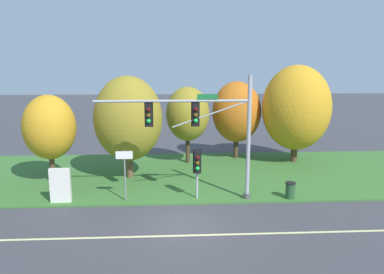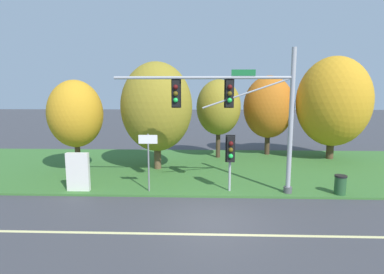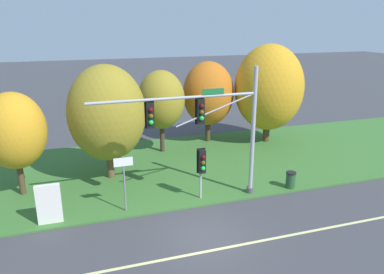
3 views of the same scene
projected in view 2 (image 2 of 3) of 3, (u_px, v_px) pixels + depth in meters
ground_plane at (213, 220)px, 11.57m from camera, size 160.00×160.00×0.00m
lane_stripe at (214, 235)px, 10.38m from camera, size 36.00×0.16×0.01m
grass_verge at (209, 167)px, 19.72m from camera, size 48.00×11.50×0.10m
traffic_signal_mast at (241, 106)px, 13.94m from camera, size 8.47×0.49×6.83m
pedestrian_signal_near_kerb at (230, 152)px, 14.32m from camera, size 0.46×0.55×2.79m
route_sign_post at (148, 154)px, 14.45m from camera, size 0.91×0.08×2.84m
tree_nearest_road at (76, 114)px, 17.97m from camera, size 3.23×3.23×5.57m
tree_left_of_mast at (157, 107)px, 18.57m from camera, size 4.42×4.42×6.69m
tree_behind_signpost at (219, 108)px, 21.96m from camera, size 3.25×3.25×5.78m
tree_mid_verge at (268, 107)px, 23.10m from camera, size 3.83×3.83×6.11m
tree_tall_centre at (333, 102)px, 21.46m from camera, size 5.12×5.12×7.37m
info_kiosk at (78, 172)px, 14.65m from camera, size 1.10×0.24×1.90m
trash_bin at (340, 185)px, 14.19m from camera, size 0.56×0.56×0.93m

